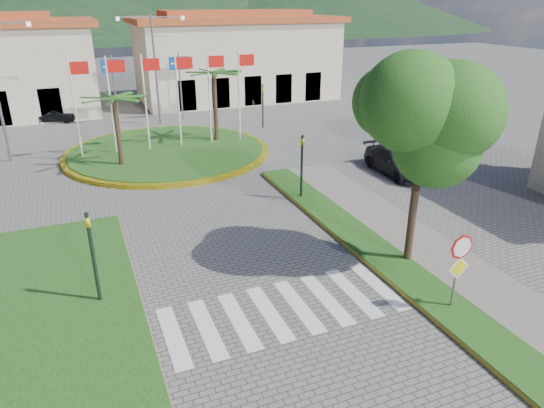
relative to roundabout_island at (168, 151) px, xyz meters
name	(u,v)px	position (x,y,z in m)	size (l,w,h in m)	color
ground	(346,400)	(0.00, -22.00, -0.17)	(160.00, 160.00, 0.00)	slate
sidewalk_right	(477,300)	(6.00, -20.00, -0.10)	(4.00, 28.00, 0.15)	gray
verge_right	(448,308)	(4.80, -20.00, -0.08)	(1.60, 28.00, 0.18)	#1B4814
median_left	(57,320)	(-6.50, -16.00, -0.08)	(5.00, 14.00, 0.18)	#1B4814
crosswalk	(281,310)	(0.00, -18.00, -0.17)	(8.00, 3.00, 0.01)	silver
roundabout_island	(168,151)	(0.00, 0.00, 0.00)	(12.70, 12.70, 6.00)	yellow
stop_sign	(459,260)	(4.90, -20.04, 1.62)	(0.80, 0.11, 2.65)	slate
deciduous_tree	(424,125)	(5.50, -17.00, 5.00)	(3.60, 3.60, 6.80)	black
traffic_light_left	(92,250)	(-5.20, -15.50, 1.77)	(0.15, 0.18, 3.20)	black
traffic_light_right	(302,161)	(4.50, -10.00, 1.77)	(0.15, 0.18, 3.20)	black
traffic_light_far	(263,102)	(8.00, 4.00, 1.77)	(0.18, 0.15, 3.20)	black
direction_sign_west	(113,78)	(-2.00, 8.97, 3.36)	(1.60, 0.14, 5.20)	slate
direction_sign_east	(180,75)	(3.00, 8.97, 3.36)	(1.60, 0.14, 5.20)	slate
street_lamp_centre	(155,65)	(1.00, 8.00, 4.32)	(4.80, 0.16, 8.00)	slate
building_right	(236,57)	(10.00, 16.00, 3.73)	(19.08, 9.54, 8.05)	beige
hill_near_back	(34,3)	(-10.00, 108.00, 7.83)	(110.00, 110.00, 16.00)	black
car_dark_a	(52,114)	(-6.75, 12.01, 0.44)	(1.45, 3.59, 1.22)	black
car_dark_b	(235,100)	(8.57, 12.35, 0.38)	(1.17, 3.37, 1.11)	black
car_side_right	(396,162)	(11.03, -8.54, 0.50)	(1.90, 4.67, 1.35)	black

